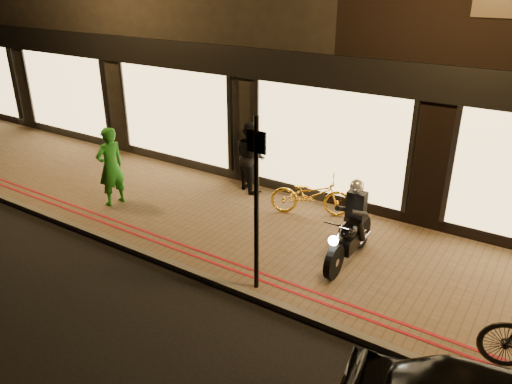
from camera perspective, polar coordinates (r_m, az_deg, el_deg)
ground at (r=8.85m, az=-3.75°, el=-11.09°), size 90.00×90.00×0.00m
sidewalk at (r=10.23m, az=2.97°, el=-5.46°), size 50.00×4.00×0.12m
kerb_stone at (r=8.84m, az=-3.56°, el=-10.62°), size 50.00×0.14×0.12m
red_kerb_lines at (r=9.15m, az=-1.69°, el=-8.83°), size 50.00×0.26×0.01m
building_row at (r=15.42m, az=17.47°, el=19.76°), size 48.00×10.11×8.50m
motorcycle at (r=9.28m, az=10.77°, el=-4.40°), size 0.60×1.94×1.59m
sign_post at (r=7.87m, az=0.05°, el=-0.64°), size 0.35×0.09×3.00m
bicycle_gold at (r=11.01m, az=6.28°, el=-0.32°), size 1.87×1.29×0.93m
person_green at (r=11.76m, az=-16.28°, el=2.82°), size 0.53×0.73×1.83m
person_dark at (r=12.09m, az=-0.67°, el=4.10°), size 1.04×0.96×1.72m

